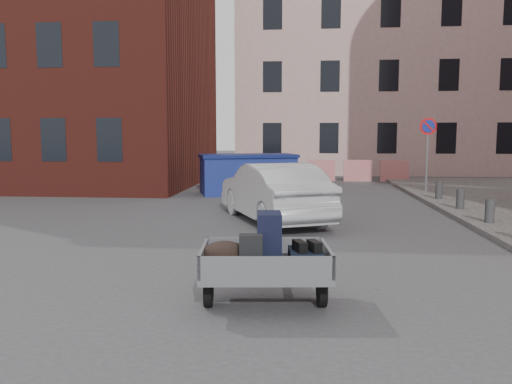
# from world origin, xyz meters

# --- Properties ---
(ground) EXTENTS (120.00, 120.00, 0.00)m
(ground) POSITION_xyz_m (0.00, 0.00, 0.00)
(ground) COLOR #38383A
(ground) RESTS_ON ground
(building_brick) EXTENTS (12.00, 10.00, 14.00)m
(building_brick) POSITION_xyz_m (-9.00, 13.00, 7.00)
(building_brick) COLOR #591E16
(building_brick) RESTS_ON ground
(building_pink) EXTENTS (16.00, 8.00, 14.00)m
(building_pink) POSITION_xyz_m (6.00, 22.00, 7.00)
(building_pink) COLOR tan
(building_pink) RESTS_ON ground
(no_parking_sign) EXTENTS (0.60, 0.09, 2.65)m
(no_parking_sign) POSITION_xyz_m (6.00, 9.48, 2.01)
(no_parking_sign) COLOR gray
(no_parking_sign) RESTS_ON sidewalk
(bollards) EXTENTS (0.22, 9.02, 0.55)m
(bollards) POSITION_xyz_m (6.00, 3.40, 0.40)
(bollards) COLOR #3A3A3D
(bollards) RESTS_ON sidewalk
(barriers) EXTENTS (4.70, 0.18, 1.00)m
(barriers) POSITION_xyz_m (4.20, 15.00, 0.50)
(barriers) COLOR red
(barriers) RESTS_ON ground
(trailer) EXTENTS (1.70, 1.87, 1.20)m
(trailer) POSITION_xyz_m (1.12, -2.51, 0.61)
(trailer) COLOR black
(trailer) RESTS_ON ground
(dumpster) EXTENTS (3.86, 2.77, 1.46)m
(dumpster) POSITION_xyz_m (-0.42, 9.67, 0.74)
(dumpster) COLOR navy
(dumpster) RESTS_ON ground
(silver_car) EXTENTS (3.23, 4.73, 1.48)m
(silver_car) POSITION_xyz_m (0.86, 3.83, 0.74)
(silver_car) COLOR #B1B5B9
(silver_car) RESTS_ON ground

